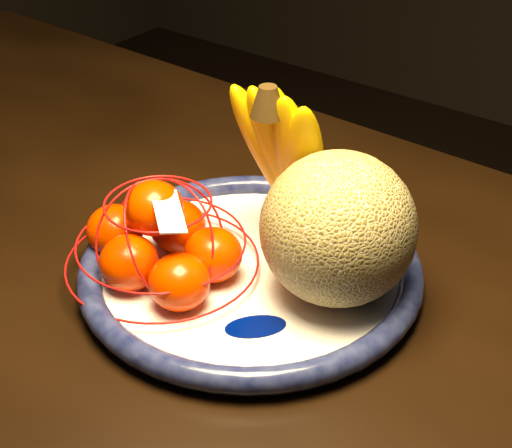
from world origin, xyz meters
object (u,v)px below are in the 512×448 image
Objects in this scene: cantaloupe at (338,229)px; banana_bunch at (289,154)px; dining_table at (81,271)px; mandarin_bag at (161,244)px; fruit_bowl at (250,270)px.

banana_bunch reaches higher than cantaloupe.
cantaloupe reaches higher than dining_table.
dining_table is at bearing 172.12° from mandarin_bag.
cantaloupe is at bearing 26.11° from mandarin_bag.
dining_table is 4.01× the size of fruit_bowl.
mandarin_bag reaches higher than fruit_bowl.
cantaloupe is at bearing 13.87° from fruit_bowl.
banana_bunch is at bearing 95.05° from fruit_bowl.
dining_table is 6.96× the size of banana_bunch.
banana_bunch is 0.17m from mandarin_bag.
mandarin_bag is at bearing -6.41° from dining_table.
fruit_bowl is (0.25, 0.04, 0.09)m from dining_table.
fruit_bowl is 1.39× the size of mandarin_bag.
banana_bunch is 0.80× the size of mandarin_bag.
dining_table is at bearing -170.42° from cantaloupe.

